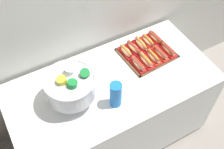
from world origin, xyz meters
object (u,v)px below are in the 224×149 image
Objects in this scene: hot_dog_6 at (134,48)px; cup_stack at (116,95)px; hot_dog_8 at (148,41)px; hot_dog_9 at (155,38)px; hot_dog_2 at (153,57)px; hot_dog_5 at (126,52)px; punch_bowl at (71,86)px; hot_dog_3 at (161,53)px; hot_dog_4 at (168,50)px; hot_dog_0 at (138,64)px; hot_dog_1 at (146,61)px; buffet_table at (112,109)px; serving_tray at (147,53)px; hot_dog_7 at (141,44)px.

hot_dog_6 is 0.82× the size of cup_stack.
hot_dog_9 is (0.07, 0.00, 0.00)m from hot_dog_8.
hot_dog_5 is at bearing 136.08° from hot_dog_2.
hot_dog_9 is 0.49× the size of punch_bowl.
hot_dog_8 is at bearing 3.81° from hot_dog_6.
hot_dog_3 is 0.08m from hot_dog_4.
hot_dog_5 is (-0.31, 0.14, -0.00)m from hot_dog_4.
hot_dog_0 and hot_dog_1 have the same top height.
hot_dog_5 is at bearing 39.87° from buffet_table.
hot_dog_1 reaches higher than hot_dog_8.
hot_dog_8 is at bearing 3.81° from hot_dog_5.
hot_dog_2 is 0.08m from hot_dog_3.
hot_dog_9 is 0.73m from cup_stack.
hot_dog_6 is at bearing 69.36° from hot_dog_0.
serving_tray is at bearing 155.00° from hot_dog_4.
hot_dog_4 is 0.83× the size of cup_stack.
hot_dog_9 is at bearing 14.63° from punch_bowl.
hot_dog_1 is 0.98× the size of hot_dog_7.
hot_dog_8 is (0.47, 0.22, 0.41)m from buffet_table.
hot_dog_0 is 0.17m from hot_dog_5.
hot_dog_2 reaches higher than hot_dog_9.
hot_dog_0 is 0.94× the size of hot_dog_9.
punch_bowl is (-0.65, -0.05, 0.14)m from hot_dog_1.
hot_dog_7 is (-0.09, 0.16, 0.00)m from hot_dog_3.
hot_dog_5 is 0.89× the size of hot_dog_9.
hot_dog_1 reaches higher than hot_dog_3.
hot_dog_1 is 0.49× the size of punch_bowl.
punch_bowl reaches higher than serving_tray.
hot_dog_7 reaches higher than hot_dog_9.
hot_dog_4 is 0.22m from hot_dog_7.
hot_dog_1 is at bearing -176.19° from hot_dog_3.
cup_stack is (-0.62, -0.23, 0.07)m from hot_dog_4.
hot_dog_8 is 0.94× the size of hot_dog_9.
hot_dog_3 is at bearing 3.81° from hot_dog_0.
cup_stack is (-0.54, -0.22, 0.07)m from hot_dog_3.
hot_dog_2 is at bearing -86.19° from serving_tray.
hot_dog_4 is (0.55, 0.06, 0.41)m from buffet_table.
hot_dog_7 is (0.07, 0.00, 0.00)m from hot_dog_6.
hot_dog_3 is (0.48, 0.05, 0.41)m from buffet_table.
cup_stack reaches higher than buffet_table.
hot_dog_1 reaches higher than serving_tray.
hot_dog_6 reaches higher than hot_dog_9.
hot_dog_3 is at bearing 3.81° from hot_dog_2.
hot_dog_7 reaches higher than hot_dog_4.
cup_stack is (-0.39, -0.21, 0.07)m from hot_dog_1.
hot_dog_3 is 0.18m from hot_dog_7.
hot_dog_8 is (0.14, 0.17, -0.00)m from hot_dog_1.
hot_dog_8 is (-0.09, 0.16, -0.00)m from hot_dog_4.
serving_tray is 1.21× the size of punch_bowl.
hot_dog_0 is (-0.14, -0.09, 0.03)m from serving_tray.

